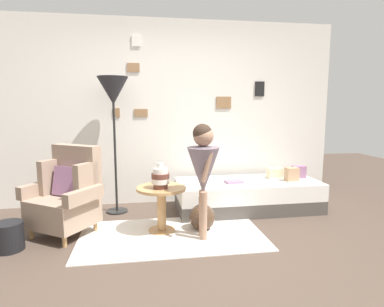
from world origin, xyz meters
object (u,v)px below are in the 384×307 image
at_px(daybed, 247,195).
at_px(demijohn_near, 202,217).
at_px(armchair, 67,195).
at_px(book_on_daybed, 234,182).
at_px(side_table, 161,200).
at_px(magazine_basket, 9,236).
at_px(floor_lamp, 113,96).
at_px(vase_striped, 160,178).
at_px(person_child, 203,165).

bearing_deg(daybed, demijohn_near, -139.95).
height_order(armchair, book_on_daybed, armchair).
bearing_deg(daybed, side_table, -153.53).
relative_size(side_table, magazine_basket, 1.96).
distance_m(armchair, floor_lamp, 1.36).
height_order(vase_striped, person_child, person_child).
bearing_deg(side_table, person_child, -32.31).
relative_size(floor_lamp, book_on_daybed, 8.04).
bearing_deg(vase_striped, magazine_basket, -172.58).
bearing_deg(book_on_daybed, armchair, -168.57).
distance_m(side_table, vase_striped, 0.27).
bearing_deg(armchair, magazine_basket, -143.04).
xyz_separation_m(floor_lamp, book_on_daybed, (1.53, -0.26, -1.12)).
xyz_separation_m(book_on_daybed, demijohn_near, (-0.53, -0.55, -0.26)).
relative_size(daybed, vase_striped, 6.76).
xyz_separation_m(floor_lamp, magazine_basket, (-0.97, -1.03, -1.39)).
xyz_separation_m(daybed, book_on_daybed, (-0.22, -0.08, 0.22)).
bearing_deg(floor_lamp, vase_striped, -57.49).
distance_m(vase_striped, magazine_basket, 1.59).
relative_size(armchair, daybed, 0.51).
xyz_separation_m(side_table, floor_lamp, (-0.55, 0.78, 1.16)).
height_order(side_table, demijohn_near, side_table).
bearing_deg(vase_striped, demijohn_near, 3.49).
relative_size(vase_striped, demijohn_near, 0.74).
height_order(daybed, person_child, person_child).
height_order(floor_lamp, person_child, floor_lamp).
bearing_deg(side_table, vase_striped, -100.87).
distance_m(vase_striped, floor_lamp, 1.34).
relative_size(daybed, book_on_daybed, 8.66).
height_order(side_table, floor_lamp, floor_lamp).
bearing_deg(floor_lamp, demijohn_near, -38.92).
distance_m(vase_striped, book_on_daybed, 1.17).
distance_m(daybed, floor_lamp, 2.21).
distance_m(side_table, magazine_basket, 1.55).
bearing_deg(book_on_daybed, person_child, -125.61).
relative_size(armchair, floor_lamp, 0.55).
height_order(armchair, side_table, armchair).
distance_m(daybed, side_table, 1.36).
xyz_separation_m(armchair, floor_lamp, (0.48, 0.67, 1.09)).
height_order(daybed, demijohn_near, daybed).
bearing_deg(demijohn_near, magazine_basket, -173.51).
bearing_deg(vase_striped, floor_lamp, 122.51).
bearing_deg(magazine_basket, person_child, -0.42).
bearing_deg(magazine_basket, demijohn_near, 6.49).
distance_m(book_on_daybed, demijohn_near, 0.80).
xyz_separation_m(side_table, magazine_basket, (-1.51, -0.25, -0.23)).
height_order(demijohn_near, magazine_basket, demijohn_near).
bearing_deg(person_child, floor_lamp, 132.65).
distance_m(armchair, side_table, 1.03).
relative_size(daybed, magazine_basket, 6.81).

